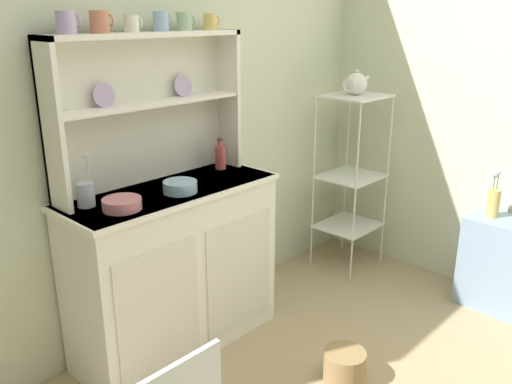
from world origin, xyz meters
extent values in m
cube|color=beige|center=(0.00, 1.62, 1.25)|extent=(3.84, 0.05, 2.50)
cube|color=white|center=(-0.14, 1.37, 0.44)|extent=(1.09, 0.42, 0.89)
cube|color=silver|center=(-0.41, 1.16, 0.40)|extent=(0.46, 0.01, 0.62)
cube|color=silver|center=(0.12, 1.16, 0.40)|extent=(0.46, 0.01, 0.62)
cube|color=white|center=(-0.14, 1.37, 0.87)|extent=(1.12, 0.45, 0.02)
cube|color=silver|center=(-0.14, 1.57, 1.26)|extent=(1.05, 0.02, 0.74)
cube|color=white|center=(-0.66, 1.49, 1.26)|extent=(0.02, 0.18, 0.74)
cube|color=white|center=(0.37, 1.49, 1.26)|extent=(0.02, 0.18, 0.74)
cube|color=white|center=(-0.14, 1.49, 1.29)|extent=(1.01, 0.16, 0.02)
cube|color=white|center=(-0.14, 1.49, 1.62)|extent=(1.05, 0.18, 0.02)
cylinder|color=#B79ECC|center=(-0.37, 1.53, 1.35)|extent=(0.11, 0.03, 0.11)
cylinder|color=#B79ECC|center=(0.09, 1.53, 1.35)|extent=(0.11, 0.03, 0.11)
cylinder|color=silver|center=(1.10, 1.09, 0.60)|extent=(0.01, 0.01, 1.21)
cylinder|color=silver|center=(1.48, 1.09, 0.60)|extent=(0.01, 0.01, 1.21)
cylinder|color=silver|center=(1.10, 1.43, 0.60)|extent=(0.01, 0.01, 1.21)
cylinder|color=silver|center=(1.48, 1.43, 0.60)|extent=(0.01, 0.01, 1.21)
cube|color=silver|center=(1.29, 1.26, 1.20)|extent=(0.40, 0.35, 0.01)
cube|color=silver|center=(1.29, 1.26, 0.66)|extent=(0.40, 0.35, 0.01)
cube|color=silver|center=(1.29, 1.26, 0.30)|extent=(0.40, 0.35, 0.01)
cube|color=#849EBC|center=(1.44, 0.24, 0.28)|extent=(0.28, 0.48, 0.56)
cylinder|color=#93754C|center=(0.22, 0.53, 0.08)|extent=(0.21, 0.21, 0.16)
cylinder|color=#B79ECC|center=(-0.54, 1.49, 1.67)|extent=(0.08, 0.08, 0.09)
torus|color=#B79ECC|center=(-0.49, 1.49, 1.68)|extent=(0.01, 0.05, 0.05)
cylinder|color=#C67556|center=(-0.38, 1.49, 1.68)|extent=(0.08, 0.08, 0.09)
torus|color=#C67556|center=(-0.33, 1.49, 1.68)|extent=(0.01, 0.05, 0.05)
cylinder|color=silver|center=(-0.22, 1.49, 1.67)|extent=(0.07, 0.07, 0.08)
torus|color=silver|center=(-0.18, 1.49, 1.67)|extent=(0.01, 0.04, 0.04)
cylinder|color=#8EB2D1|center=(-0.06, 1.49, 1.67)|extent=(0.07, 0.07, 0.09)
torus|color=#8EB2D1|center=(-0.01, 1.49, 1.68)|extent=(0.01, 0.05, 0.05)
cylinder|color=#9EB78E|center=(0.08, 1.49, 1.67)|extent=(0.08, 0.08, 0.09)
torus|color=#9EB78E|center=(0.13, 1.49, 1.68)|extent=(0.01, 0.05, 0.05)
cylinder|color=#DBB760|center=(0.25, 1.49, 1.67)|extent=(0.07, 0.07, 0.08)
torus|color=#DBB760|center=(0.30, 1.49, 1.67)|extent=(0.01, 0.05, 0.05)
cylinder|color=#D17A84|center=(-0.47, 1.29, 0.91)|extent=(0.17, 0.17, 0.05)
cylinder|color=#8EB2D1|center=(-0.14, 1.29, 0.91)|extent=(0.17, 0.17, 0.06)
cylinder|color=#B74C47|center=(0.27, 1.45, 0.95)|extent=(0.06, 0.06, 0.13)
cylinder|color=#B74C47|center=(0.27, 1.45, 1.03)|extent=(0.03, 0.03, 0.03)
cylinder|color=#4C382D|center=(0.27, 1.45, 1.05)|extent=(0.03, 0.03, 0.01)
cylinder|color=#B2B7C6|center=(-0.56, 1.45, 0.94)|extent=(0.08, 0.08, 0.11)
cylinder|color=silver|center=(-0.54, 1.46, 1.02)|extent=(0.02, 0.03, 0.17)
ellipsoid|color=silver|center=(-0.54, 1.46, 1.11)|extent=(0.02, 0.01, 0.01)
cylinder|color=silver|center=(-0.54, 1.43, 1.02)|extent=(0.02, 0.02, 0.19)
ellipsoid|color=silver|center=(-0.54, 1.43, 1.12)|extent=(0.02, 0.01, 0.01)
sphere|color=white|center=(1.29, 1.26, 1.28)|extent=(0.14, 0.14, 0.14)
sphere|color=silver|center=(1.29, 1.26, 1.36)|extent=(0.02, 0.02, 0.02)
cylinder|color=white|center=(1.39, 1.26, 1.29)|extent=(0.09, 0.02, 0.07)
torus|color=white|center=(1.21, 1.26, 1.28)|extent=(0.01, 0.09, 0.09)
cylinder|color=#DBB760|center=(1.44, 0.36, 0.65)|extent=(0.07, 0.07, 0.17)
cylinder|color=#4C844C|center=(1.43, 0.37, 0.77)|extent=(0.00, 0.01, 0.11)
sphere|color=#8EB2D1|center=(1.43, 0.37, 0.82)|extent=(0.03, 0.03, 0.03)
cylinder|color=#4C844C|center=(1.45, 0.36, 0.77)|extent=(0.00, 0.01, 0.12)
sphere|color=#B79ECC|center=(1.45, 0.36, 0.83)|extent=(0.02, 0.02, 0.02)
cylinder|color=#4C844C|center=(1.43, 0.37, 0.77)|extent=(0.00, 0.01, 0.11)
sphere|color=#8EB2D1|center=(1.43, 0.37, 0.82)|extent=(0.04, 0.04, 0.04)
camera|label=1|loc=(-1.68, -0.67, 1.72)|focal=37.62mm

